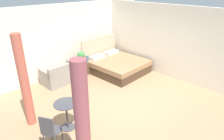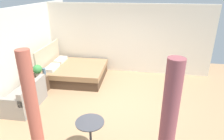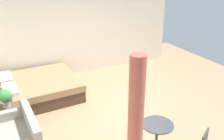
{
  "view_description": "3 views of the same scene",
  "coord_description": "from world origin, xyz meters",
  "views": [
    {
      "loc": [
        -4.02,
        -3.49,
        3.41
      ],
      "look_at": [
        -0.02,
        0.52,
        0.94
      ],
      "focal_mm": 32.47,
      "sensor_mm": 36.0,
      "label": 1
    },
    {
      "loc": [
        -5.12,
        -0.8,
        3.28
      ],
      "look_at": [
        0.56,
        0.21,
        0.88
      ],
      "focal_mm": 32.26,
      "sensor_mm": 36.0,
      "label": 2
    },
    {
      "loc": [
        -4.98,
        2.72,
        3.44
      ],
      "look_at": [
        0.13,
        0.17,
        1.04
      ],
      "focal_mm": 40.46,
      "sensor_mm": 36.0,
      "label": 3
    }
  ],
  "objects": [
    {
      "name": "cafe_chair_near_window",
      "position": [
        -2.54,
        -0.14,
        0.54
      ],
      "size": [
        0.55,
        0.55,
        0.9
      ],
      "color": "#3F3F44",
      "rests_on": "ground"
    },
    {
      "name": "wall_right",
      "position": [
        2.7,
        0.0,
        1.35
      ],
      "size": [
        0.12,
        6.51,
        2.71
      ],
      "primitive_type": "cube",
      "color": "silver",
      "rests_on": "ground"
    },
    {
      "name": "wall_back",
      "position": [
        0.0,
        3.25,
        1.35
      ],
      "size": [
        8.39,
        0.12,
        2.71
      ],
      "primitive_type": "cube",
      "color": "silver",
      "rests_on": "ground"
    },
    {
      "name": "nightstand",
      "position": [
        0.5,
        2.6,
        0.26
      ],
      "size": [
        0.49,
        0.43,
        0.52
      ],
      "color": "brown",
      "rests_on": "ground"
    },
    {
      "name": "curtain_right",
      "position": [
        -2.45,
        1.08,
        1.2
      ],
      "size": [
        0.22,
        0.22,
        2.39
      ],
      "color": "#C15B47",
      "rests_on": "ground"
    },
    {
      "name": "curtain_left",
      "position": [
        -2.45,
        -1.21,
        1.2
      ],
      "size": [
        0.26,
        0.26,
        2.39
      ],
      "color": "#994C51",
      "rests_on": "ground"
    },
    {
      "name": "balcony_table",
      "position": [
        -1.88,
        0.24,
        0.51
      ],
      "size": [
        0.6,
        0.6,
        0.73
      ],
      "color": "#3F3F44",
      "rests_on": "ground"
    },
    {
      "name": "vase",
      "position": [
        0.62,
        2.55,
        0.63
      ],
      "size": [
        0.11,
        0.11,
        0.22
      ],
      "color": "slate",
      "rests_on": "nightstand"
    },
    {
      "name": "bed",
      "position": [
        1.54,
        1.85,
        0.29
      ],
      "size": [
        2.0,
        2.21,
        1.28
      ],
      "color": "#473323",
      "rests_on": "ground"
    },
    {
      "name": "potted_plant",
      "position": [
        0.4,
        2.65,
        0.76
      ],
      "size": [
        0.29,
        0.29,
        0.42
      ],
      "color": "tan",
      "rests_on": "nightstand"
    },
    {
      "name": "ground_plane",
      "position": [
        0.0,
        0.0,
        -0.01
      ],
      "size": [
        8.39,
        9.51,
        0.02
      ],
      "primitive_type": "cube",
      "color": "#9E7A56"
    },
    {
      "name": "couch",
      "position": [
        -0.58,
        2.58,
        0.28
      ],
      "size": [
        1.36,
        0.84,
        0.79
      ],
      "color": "gray",
      "rests_on": "ground"
    }
  ]
}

